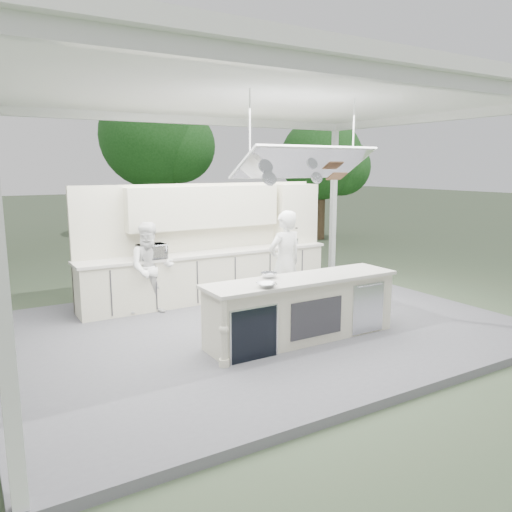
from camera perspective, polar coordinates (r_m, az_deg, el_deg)
ground at (r=8.35m, az=0.41°, el=-8.64°), size 90.00×90.00×0.00m
stage_deck at (r=8.33m, az=0.41°, el=-8.25°), size 8.00×6.00×0.12m
tent at (r=7.95m, az=0.51°, el=17.53°), size 8.20×6.20×3.86m
demo_island at (r=7.54m, az=5.20°, el=-6.02°), size 3.10×0.79×0.95m
back_counter at (r=9.80m, az=-5.36°, el=-2.20°), size 5.08×0.72×0.95m
back_wall_unit at (r=10.03m, az=-3.69°, el=3.76°), size 5.05×0.48×2.25m
tree_cluster at (r=17.00m, az=-17.81°, el=11.73°), size 19.55×9.40×5.85m
head_chef at (r=8.69m, az=3.31°, el=-0.81°), size 0.70×0.50×1.84m
sous_chef at (r=8.94m, az=-11.90°, el=-1.38°), size 0.92×0.79×1.63m
toaster_oven at (r=9.05m, az=-11.83°, el=0.49°), size 0.51×0.36×0.27m
bowl_large at (r=6.80m, az=1.24°, el=-3.35°), size 0.28×0.28×0.07m
bowl_small at (r=7.40m, az=1.49°, el=-2.20°), size 0.31×0.31×0.08m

